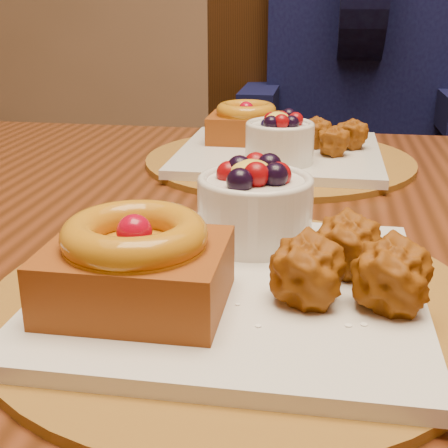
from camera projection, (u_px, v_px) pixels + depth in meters
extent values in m
cube|color=#3A1B0A|center=(263.00, 229.00, 0.69)|extent=(1.60, 0.90, 0.04)
cylinder|color=brown|center=(234.00, 299.00, 0.48)|extent=(0.38, 0.38, 0.01)
cube|color=silver|center=(234.00, 287.00, 0.48)|extent=(0.28, 0.28, 0.01)
cube|color=#592508|center=(137.00, 275.00, 0.43)|extent=(0.12, 0.10, 0.04)
torus|color=#A9620A|center=(135.00, 235.00, 0.42)|extent=(0.10, 0.10, 0.02)
sphere|color=#9B021A|center=(134.00, 232.00, 0.42)|extent=(0.02, 0.02, 0.02)
sphere|color=#8A410A|center=(347.00, 246.00, 0.48)|extent=(0.05, 0.05, 0.05)
sphere|color=#8A410A|center=(306.00, 272.00, 0.44)|extent=(0.05, 0.05, 0.05)
sphere|color=#8A410A|center=(391.00, 278.00, 0.43)|extent=(0.05, 0.05, 0.05)
cylinder|color=silver|center=(255.00, 211.00, 0.54)|extent=(0.10, 0.10, 0.06)
torus|color=silver|center=(255.00, 180.00, 0.53)|extent=(0.10, 0.10, 0.01)
ellipsoid|color=yellow|center=(251.00, 171.00, 0.53)|extent=(0.04, 0.04, 0.02)
cylinder|color=brown|center=(279.00, 160.00, 0.89)|extent=(0.38, 0.38, 0.01)
cube|color=silver|center=(279.00, 153.00, 0.89)|extent=(0.28, 0.28, 0.01)
cube|color=#592508|center=(246.00, 128.00, 0.93)|extent=(0.11, 0.09, 0.04)
torus|color=#A9620A|center=(246.00, 110.00, 0.92)|extent=(0.09, 0.09, 0.02)
sphere|color=#9B021A|center=(246.00, 109.00, 0.92)|extent=(0.02, 0.02, 0.02)
sphere|color=#8A410A|center=(333.00, 141.00, 0.84)|extent=(0.04, 0.04, 0.04)
sphere|color=#8A410A|center=(315.00, 133.00, 0.89)|extent=(0.04, 0.04, 0.04)
sphere|color=#8A410A|center=(351.00, 135.00, 0.88)|extent=(0.04, 0.04, 0.04)
cylinder|color=silver|center=(280.00, 144.00, 0.81)|extent=(0.09, 0.09, 0.05)
torus|color=silver|center=(280.00, 125.00, 0.80)|extent=(0.09, 0.09, 0.01)
ellipsoid|color=yellow|center=(277.00, 118.00, 0.80)|extent=(0.03, 0.03, 0.02)
cube|color=black|center=(319.00, 232.00, 1.39)|extent=(0.57, 0.57, 0.04)
cylinder|color=black|center=(235.00, 384.00, 1.28)|extent=(0.04, 0.04, 0.46)
cylinder|color=black|center=(429.00, 377.00, 1.30)|extent=(0.04, 0.04, 0.46)
cylinder|color=black|center=(222.00, 295.00, 1.66)|extent=(0.04, 0.04, 0.46)
cylinder|color=black|center=(373.00, 290.00, 1.68)|extent=(0.04, 0.04, 0.46)
cube|color=black|center=(306.00, 105.00, 1.51)|extent=(0.47, 0.14, 0.49)
cube|color=black|center=(355.00, 89.00, 1.49)|extent=(0.40, 0.21, 0.58)
cube|color=black|center=(261.00, 103.00, 1.42)|extent=(0.08, 0.29, 0.08)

